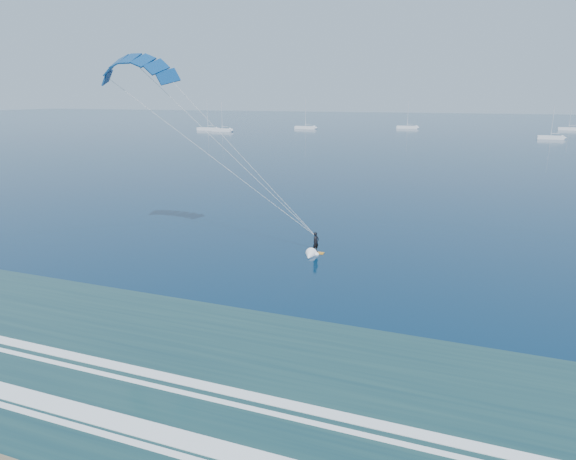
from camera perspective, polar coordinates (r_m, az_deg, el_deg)
The scene contains 7 objects.
kitesurfer_rig at distance 46.04m, azimuth -6.99°, elevation 8.85°, with size 20.59×8.26×18.78m.
sailboat_0 at distance 215.33m, azimuth -7.31°, elevation 10.98°, with size 8.63×2.40×11.75m.
sailboat_1 at distance 230.64m, azimuth 1.95°, elevation 11.33°, with size 9.50×2.40×12.94m.
sailboat_2 at distance 238.98m, azimuth 13.11°, elevation 11.08°, with size 9.16×2.40×12.29m.
sailboat_3 at distance 196.20m, azimuth 27.16°, elevation 9.16°, with size 8.15×2.40×11.38m.
sailboat_4 at distance 251.29m, azimuth 28.75°, elevation 9.84°, with size 8.50×2.40×11.59m.
sailboat_7 at distance 222.63m, azimuth -8.88°, elevation 11.05°, with size 9.62×2.40×12.96m.
Camera 1 is at (11.67, -10.44, 14.20)m, focal length 32.00 mm.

